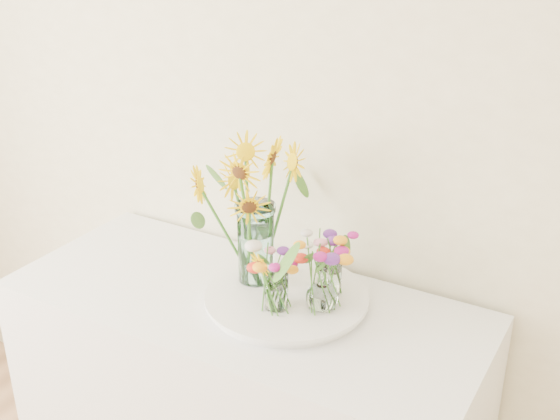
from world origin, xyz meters
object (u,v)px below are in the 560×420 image
at_px(mason_jar, 256,243).
at_px(small_vase_c, 330,275).
at_px(tray, 287,300).
at_px(small_vase_b, 322,288).
at_px(small_vase_a, 276,291).

relative_size(mason_jar, small_vase_c, 2.10).
height_order(tray, small_vase_c, small_vase_c).
distance_m(small_vase_b, small_vase_c, 0.09).
bearing_deg(mason_jar, small_vase_c, 11.18).
xyz_separation_m(small_vase_a, small_vase_b, (0.11, 0.06, 0.01)).
height_order(small_vase_b, small_vase_c, small_vase_b).
relative_size(tray, small_vase_b, 3.39).
distance_m(tray, small_vase_b, 0.14).
bearing_deg(tray, small_vase_a, -83.26).
xyz_separation_m(small_vase_b, small_vase_c, (-0.02, 0.09, -0.01)).
relative_size(small_vase_a, small_vase_c, 0.96).
relative_size(mason_jar, small_vase_a, 2.19).
distance_m(tray, small_vase_c, 0.14).
bearing_deg(mason_jar, tray, -15.20).
distance_m(mason_jar, small_vase_c, 0.23).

